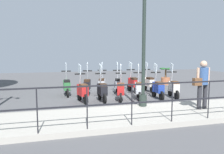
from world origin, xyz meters
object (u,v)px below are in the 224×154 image
object	(u,v)px
scooter_near_5	(82,91)
scooter_far_3	(102,84)
scooter_near_0	(174,87)
scooter_far_0	(149,82)
scooter_near_4	(102,90)
scooter_far_4	(87,85)
lamp_post_near	(144,52)
scooter_near_2	(139,88)
scooter_far_1	(133,83)
pedestrian_with_bag	(202,81)
scooter_far_5	(67,85)
scooter_near_1	(158,88)
scooter_far_2	(118,84)
scooter_near_3	(121,89)
potted_palm	(166,77)

from	to	relation	value
scooter_near_5	scooter_far_3	size ratio (longest dim) A/B	1.00
scooter_near_0	scooter_far_0	bearing A→B (deg)	24.39
scooter_near_4	scooter_far_3	xyz separation A→B (m)	(1.70, -0.36, 0.00)
scooter_far_3	scooter_far_4	size ratio (longest dim) A/B	1.00
lamp_post_near	scooter_near_4	distance (m)	2.54
scooter_near_2	scooter_far_1	world-z (taller)	same
lamp_post_near	pedestrian_with_bag	distance (m)	2.13
scooter_near_4	scooter_far_5	size ratio (longest dim) A/B	1.00
pedestrian_with_bag	scooter_near_0	xyz separation A→B (m)	(2.49, -0.43, -0.60)
scooter_near_1	scooter_far_4	size ratio (longest dim) A/B	1.00
scooter_far_2	scooter_far_5	world-z (taller)	same
scooter_near_0	scooter_far_1	xyz separation A→B (m)	(1.77, 1.26, 0.00)
scooter_near_0	scooter_near_5	bearing A→B (deg)	98.26
scooter_far_1	scooter_near_3	bearing A→B (deg)	140.41
scooter_near_3	scooter_near_4	xyz separation A→B (m)	(0.08, 0.77, 0.00)
scooter_near_4	pedestrian_with_bag	bearing A→B (deg)	-134.41
scooter_near_3	scooter_far_1	xyz separation A→B (m)	(1.76, -1.19, 0.00)
lamp_post_near	scooter_far_2	bearing A→B (deg)	-0.38
pedestrian_with_bag	scooter_near_5	distance (m)	4.48
scooter_far_3	scooter_near_4	bearing A→B (deg)	-176.43
scooter_near_0	scooter_far_3	xyz separation A→B (m)	(1.79, 2.86, 0.00)
pedestrian_with_bag	scooter_far_1	distance (m)	4.38
scooter_near_4	scooter_far_4	xyz separation A→B (m)	(1.54, 0.39, 0.00)
scooter_near_4	scooter_far_4	distance (m)	1.58
scooter_far_1	scooter_far_3	size ratio (longest dim) A/B	1.00
scooter_near_5	pedestrian_with_bag	bearing A→B (deg)	-136.40
scooter_near_2	scooter_far_2	xyz separation A→B (m)	(1.49, 0.50, 0.00)
scooter_near_2	scooter_far_0	xyz separation A→B (m)	(1.63, -1.19, 0.00)
scooter_near_3	scooter_far_1	distance (m)	2.12
scooter_far_0	scooter_near_3	bearing A→B (deg)	125.99
scooter_far_0	scooter_near_5	bearing A→B (deg)	109.62
potted_palm	scooter_far_4	distance (m)	5.72
scooter_near_5	scooter_far_4	bearing A→B (deg)	-25.82
lamp_post_near	potted_palm	world-z (taller)	lamp_post_near
lamp_post_near	scooter_far_1	xyz separation A→B (m)	(3.39, -0.88, -1.53)
scooter_far_2	scooter_far_0	bearing A→B (deg)	-74.66
pedestrian_with_bag	scooter_near_4	world-z (taller)	pedestrian_with_bag
scooter_far_4	scooter_far_5	bearing A→B (deg)	98.47
scooter_far_3	scooter_far_0	bearing A→B (deg)	-76.90
lamp_post_near	scooter_far_3	size ratio (longest dim) A/B	2.74
scooter_near_1	scooter_far_1	bearing A→B (deg)	18.74
scooter_near_2	scooter_far_5	size ratio (longest dim) A/B	1.00
pedestrian_with_bag	potted_palm	size ratio (longest dim) A/B	1.50
scooter_far_4	scooter_far_5	size ratio (longest dim) A/B	1.00
lamp_post_near	scooter_far_0	distance (m)	4.03
scooter_near_0	scooter_near_3	distance (m)	2.44
pedestrian_with_bag	scooter_near_0	distance (m)	2.59
potted_palm	scooter_near_3	size ratio (longest dim) A/B	0.69
potted_palm	scooter_near_4	distance (m)	6.15
potted_palm	scooter_far_1	xyz separation A→B (m)	(-2.04, 2.94, 0.04)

